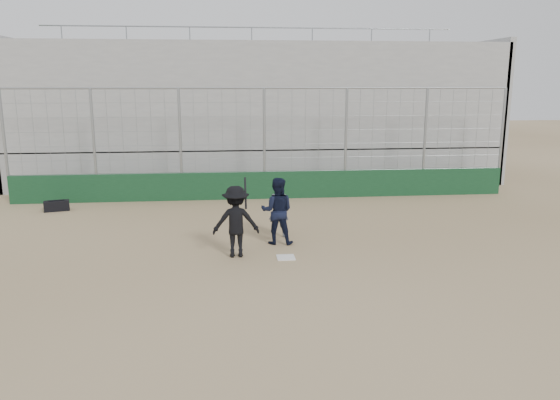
{
  "coord_description": "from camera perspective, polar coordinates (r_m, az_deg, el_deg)",
  "views": [
    {
      "loc": [
        -1.43,
        -12.68,
        4.24
      ],
      "look_at": [
        0.0,
        1.4,
        1.15
      ],
      "focal_mm": 35.0,
      "sensor_mm": 36.0,
      "label": 1
    }
  ],
  "objects": [
    {
      "name": "catcher_crouched",
      "position": [
        14.41,
        -0.3,
        -2.31
      ],
      "size": [
        0.99,
        0.84,
        1.2
      ],
      "color": "black",
      "rests_on": "ground"
    },
    {
      "name": "equipment_bag",
      "position": [
        19.65,
        -22.3,
        -0.56
      ],
      "size": [
        0.86,
        0.53,
        0.38
      ],
      "color": "black",
      "rests_on": "ground"
    },
    {
      "name": "bleachers",
      "position": [
        24.7,
        -2.51,
        9.26
      ],
      "size": [
        20.25,
        6.7,
        6.98
      ],
      "color": "gray",
      "rests_on": "ground"
    },
    {
      "name": "batter_at_plate",
      "position": [
        13.38,
        -4.63,
        -2.25
      ],
      "size": [
        1.15,
        0.77,
        1.92
      ],
      "color": "black",
      "rests_on": "ground"
    },
    {
      "name": "ground",
      "position": [
        13.44,
        0.61,
        -6.07
      ],
      "size": [
        90.0,
        90.0,
        0.0
      ],
      "primitive_type": "plane",
      "color": "olive",
      "rests_on": "ground"
    },
    {
      "name": "home_plate",
      "position": [
        13.44,
        0.61,
        -6.02
      ],
      "size": [
        0.44,
        0.44,
        0.02
      ],
      "primitive_type": "cube",
      "color": "white",
      "rests_on": "ground"
    },
    {
      "name": "umpire",
      "position": [
        15.05,
        -0.16,
        -1.33
      ],
      "size": [
        0.59,
        0.42,
        1.38
      ],
      "primitive_type": "imported",
      "rotation": [
        0.0,
        0.0,
        3.03
      ],
      "color": "#535A6A",
      "rests_on": "ground"
    },
    {
      "name": "backstop",
      "position": [
        20.0,
        -1.63,
        2.87
      ],
      "size": [
        18.1,
        0.25,
        4.04
      ],
      "color": "#11351C",
      "rests_on": "ground"
    }
  ]
}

